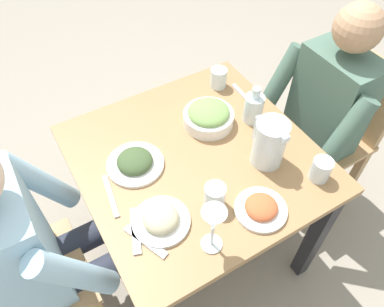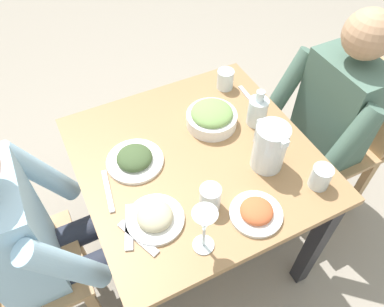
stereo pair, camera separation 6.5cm
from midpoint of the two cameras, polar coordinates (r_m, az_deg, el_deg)
name	(u,v)px [view 1 (the left image)]	position (r m, az deg, el deg)	size (l,w,h in m)	color
ground_plane	(195,244)	(2.04, -0.47, -13.71)	(8.00, 8.00, 0.00)	gray
dining_table	(196,176)	(1.52, -0.62, -3.44)	(0.88, 0.88, 0.74)	#997047
chair_near	(335,126)	(1.99, 20.24, 3.98)	(0.40, 0.40, 0.88)	tan
chair_far	(6,288)	(1.58, -27.82, -17.86)	(0.40, 0.40, 0.88)	tan
diner_near	(311,120)	(1.76, 16.87, 4.98)	(0.48, 0.53, 1.17)	#4C6B5B
diner_far	(50,243)	(1.43, -22.26, -12.64)	(0.48, 0.53, 1.17)	#9EC6E0
water_pitcher	(269,143)	(1.36, 10.47, 1.59)	(0.16, 0.12, 0.19)	silver
salad_bowl	(209,116)	(1.51, 1.33, 5.78)	(0.21, 0.21, 0.09)	white
plate_dolmas	(135,162)	(1.40, -10.08, -1.36)	(0.22, 0.22, 0.06)	white
plate_beans	(161,219)	(1.25, -6.30, -10.08)	(0.20, 0.20, 0.06)	white
plate_rice_curry	(261,208)	(1.28, 9.13, -8.32)	(0.18, 0.18, 0.05)	white
water_glass_center	(215,197)	(1.25, 2.03, -6.67)	(0.07, 0.07, 0.10)	silver
water_glass_near_left	(321,170)	(1.39, 17.95, -2.40)	(0.07, 0.07, 0.09)	silver
water_glass_near_right	(219,78)	(1.69, 2.99, 11.49)	(0.07, 0.07, 0.09)	silver
wine_glass	(213,222)	(1.09, 1.60, -10.53)	(0.08, 0.08, 0.20)	silver
oil_carafe	(253,109)	(1.53, 8.21, 6.73)	(0.08, 0.08, 0.16)	silver
salt_shaker	(277,123)	(1.53, 11.81, 4.51)	(0.03, 0.03, 0.05)	white
fork_near	(146,241)	(1.23, -8.70, -13.25)	(0.17, 0.03, 0.01)	silver
knife_near	(111,196)	(1.34, -13.77, -6.36)	(0.18, 0.02, 0.01)	silver
fork_far	(136,231)	(1.26, -10.17, -11.62)	(0.17, 0.03, 0.01)	silver
knife_far	(244,96)	(1.67, 6.95, 8.69)	(0.18, 0.02, 0.01)	silver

